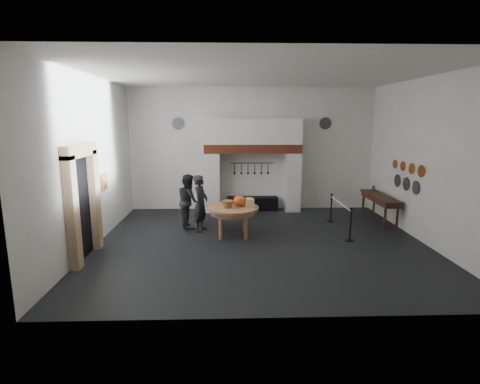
{
  "coord_description": "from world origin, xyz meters",
  "views": [
    {
      "loc": [
        -0.9,
        -9.9,
        3.4
      ],
      "look_at": [
        -0.56,
        0.42,
        1.35
      ],
      "focal_mm": 28.0,
      "sensor_mm": 36.0,
      "label": 1
    }
  ],
  "objects_px": {
    "iron_range": "(252,204)",
    "barrier_post_far": "(331,208)",
    "visitor_far": "(189,201)",
    "barrier_post_near": "(351,225)",
    "work_table": "(233,208)",
    "visitor_near": "(201,203)",
    "side_table": "(380,196)"
  },
  "relations": [
    {
      "from": "iron_range",
      "to": "barrier_post_near",
      "type": "height_order",
      "value": "barrier_post_near"
    },
    {
      "from": "visitor_near",
      "to": "visitor_far",
      "type": "distance_m",
      "value": 0.57
    },
    {
      "from": "iron_range",
      "to": "barrier_post_near",
      "type": "xyz_separation_m",
      "value": [
        2.52,
        -3.67,
        0.2
      ]
    },
    {
      "from": "side_table",
      "to": "barrier_post_far",
      "type": "distance_m",
      "value": 1.64
    },
    {
      "from": "work_table",
      "to": "barrier_post_near",
      "type": "bearing_deg",
      "value": -9.81
    },
    {
      "from": "side_table",
      "to": "iron_range",
      "type": "bearing_deg",
      "value": 156.83
    },
    {
      "from": "iron_range",
      "to": "barrier_post_far",
      "type": "height_order",
      "value": "barrier_post_far"
    },
    {
      "from": "visitor_far",
      "to": "barrier_post_far",
      "type": "height_order",
      "value": "visitor_far"
    },
    {
      "from": "visitor_far",
      "to": "work_table",
      "type": "bearing_deg",
      "value": -142.31
    },
    {
      "from": "work_table",
      "to": "barrier_post_far",
      "type": "relative_size",
      "value": 1.67
    },
    {
      "from": "barrier_post_near",
      "to": "work_table",
      "type": "bearing_deg",
      "value": 170.19
    },
    {
      "from": "iron_range",
      "to": "side_table",
      "type": "height_order",
      "value": "side_table"
    },
    {
      "from": "side_table",
      "to": "visitor_far",
      "type": "bearing_deg",
      "value": -176.2
    },
    {
      "from": "work_table",
      "to": "side_table",
      "type": "relative_size",
      "value": 0.68
    },
    {
      "from": "side_table",
      "to": "barrier_post_near",
      "type": "bearing_deg",
      "value": -129.56
    },
    {
      "from": "visitor_near",
      "to": "barrier_post_far",
      "type": "xyz_separation_m",
      "value": [
        4.25,
        0.9,
        -0.41
      ]
    },
    {
      "from": "work_table",
      "to": "barrier_post_near",
      "type": "relative_size",
      "value": 1.67
    },
    {
      "from": "barrier_post_near",
      "to": "barrier_post_far",
      "type": "xyz_separation_m",
      "value": [
        0.0,
        2.0,
        0.0
      ]
    },
    {
      "from": "work_table",
      "to": "barrier_post_near",
      "type": "xyz_separation_m",
      "value": [
        3.28,
        -0.57,
        -0.39
      ]
    },
    {
      "from": "visitor_near",
      "to": "barrier_post_near",
      "type": "bearing_deg",
      "value": -89.56
    },
    {
      "from": "iron_range",
      "to": "visitor_far",
      "type": "distance_m",
      "value": 3.1
    },
    {
      "from": "side_table",
      "to": "barrier_post_near",
      "type": "xyz_separation_m",
      "value": [
        -1.58,
        -1.91,
        -0.42
      ]
    },
    {
      "from": "iron_range",
      "to": "work_table",
      "type": "relative_size",
      "value": 1.27
    },
    {
      "from": "work_table",
      "to": "barrier_post_far",
      "type": "height_order",
      "value": "barrier_post_far"
    },
    {
      "from": "work_table",
      "to": "visitor_near",
      "type": "height_order",
      "value": "visitor_near"
    },
    {
      "from": "work_table",
      "to": "visitor_far",
      "type": "relative_size",
      "value": 0.88
    },
    {
      "from": "visitor_far",
      "to": "barrier_post_far",
      "type": "relative_size",
      "value": 1.88
    },
    {
      "from": "work_table",
      "to": "barrier_post_near",
      "type": "distance_m",
      "value": 3.35
    },
    {
      "from": "visitor_near",
      "to": "barrier_post_near",
      "type": "relative_size",
      "value": 1.92
    },
    {
      "from": "barrier_post_near",
      "to": "visitor_far",
      "type": "bearing_deg",
      "value": 162.11
    },
    {
      "from": "visitor_far",
      "to": "barrier_post_near",
      "type": "height_order",
      "value": "visitor_far"
    },
    {
      "from": "work_table",
      "to": "side_table",
      "type": "bearing_deg",
      "value": 15.48
    }
  ]
}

